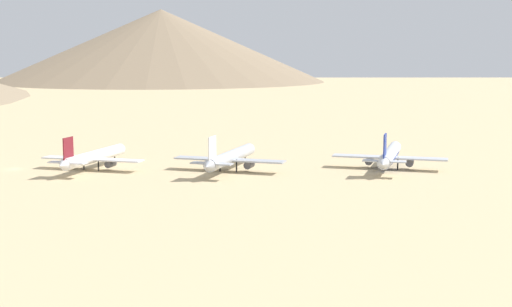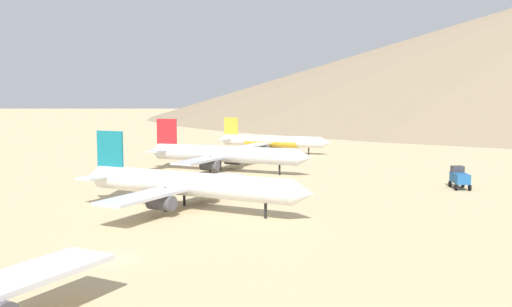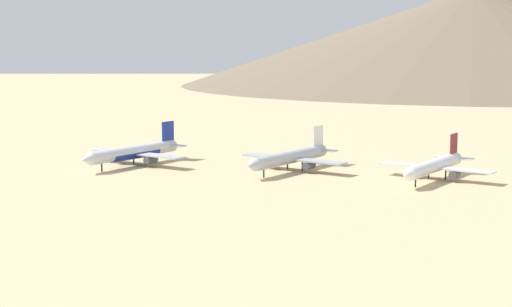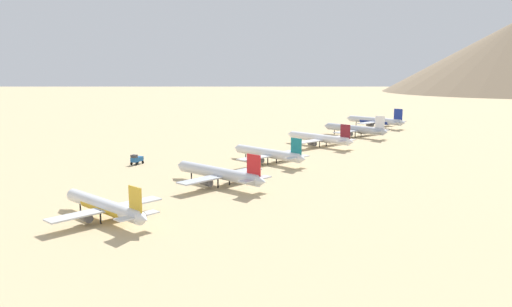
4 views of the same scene
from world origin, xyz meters
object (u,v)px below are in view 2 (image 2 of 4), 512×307
(parked_jet_4, at_px, (223,154))
(service_truck, at_px, (460,177))
(parked_jet_5, at_px, (271,141))
(parked_jet_3, at_px, (185,184))

(parked_jet_4, distance_m, service_truck, 49.14)
(service_truck, bearing_deg, parked_jet_5, 135.86)
(parked_jet_4, xyz_separation_m, service_truck, (48.66, -6.60, -1.78))
(parked_jet_4, height_order, parked_jet_5, parked_jet_4)
(parked_jet_3, bearing_deg, parked_jet_4, 105.93)
(parked_jet_3, distance_m, service_truck, 50.02)
(parked_jet_4, relative_size, parked_jet_5, 1.10)
(parked_jet_3, xyz_separation_m, parked_jet_4, (-11.40, 39.93, 0.15))
(parked_jet_3, distance_m, parked_jet_5, 85.42)
(parked_jet_5, bearing_deg, service_truck, -44.14)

